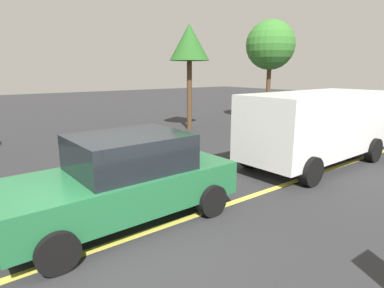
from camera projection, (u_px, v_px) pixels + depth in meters
name	position (u px, v px, depth m)	size (l,w,h in m)	color
ground_plane	(116.00, 243.00, 5.37)	(80.00, 80.00, 0.00)	#2D2D30
lane_marking_centre	(241.00, 200.00, 7.15)	(28.00, 0.16, 0.01)	#E0D14C
white_van	(316.00, 124.00, 9.58)	(5.23, 2.32, 2.20)	white
car_green_far_lane	(123.00, 178.00, 6.06)	(4.38, 2.19, 1.66)	#236B3D
tree_left_verge	(189.00, 44.00, 15.00)	(1.89, 1.89, 4.98)	#513823
tree_right_verge	(270.00, 45.00, 17.55)	(2.68, 2.68, 5.55)	#513823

